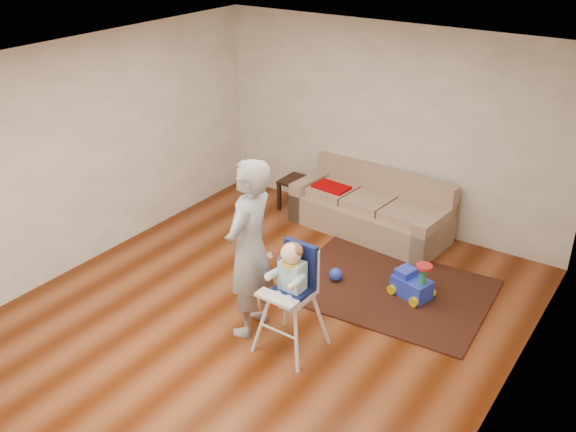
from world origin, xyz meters
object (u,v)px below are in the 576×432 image
Objects in this scene: side_table at (298,194)px; ride_on_toy at (413,278)px; sofa at (370,204)px; toy_ball at (336,274)px; adult at (250,249)px; high_chair at (291,299)px.

ride_on_toy is at bearing -27.60° from side_table.
sofa is at bearing 150.72° from ride_on_toy.
toy_ball is 0.08× the size of adult.
sofa is 4.85× the size of side_table.
toy_ball is at bearing 161.10° from adult.
ride_on_toy is (1.15, -1.15, -0.16)m from sofa.
sofa is 1.63m from ride_on_toy.
high_chair reaches higher than side_table.
sofa is 1.82× the size of high_chair.
adult reaches higher than ride_on_toy.
sofa is at bearing -3.76° from side_table.
sofa is at bearing 101.64° from toy_ball.
sofa is 1.22m from side_table.
adult reaches higher than side_table.
side_table is at bearing -178.63° from sofa.
ride_on_toy is 0.90m from toy_ball.
side_table is 0.38× the size of high_chair.
adult is at bearing -101.72° from toy_ball.
side_table is at bearing -163.04° from adult.
toy_ball is 1.42m from high_chair.
side_table is (-1.20, 0.08, -0.18)m from sofa.
high_chair is (-0.61, -1.52, 0.32)m from ride_on_toy.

